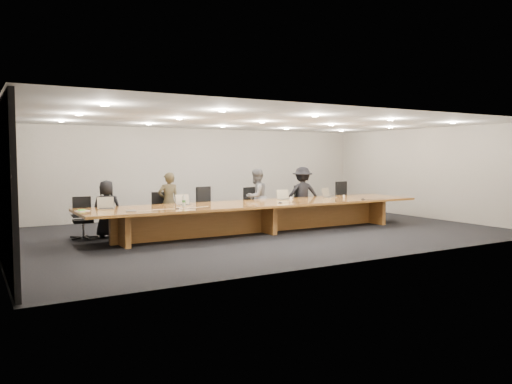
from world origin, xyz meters
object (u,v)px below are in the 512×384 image
at_px(laptop_b, 185,200).
at_px(amber_mug, 184,204).
at_px(chair_left, 161,212).
at_px(paper_cup_far, 344,196).
at_px(mic_left, 177,208).
at_px(person_d, 302,194).
at_px(paper_cup_near, 291,199).
at_px(chair_far_right, 347,199).
at_px(chair_right, 305,203).
at_px(laptop_e, 330,193).
at_px(chair_far_left, 83,218).
at_px(mic_right, 363,199).
at_px(mic_center, 280,203).
at_px(person_b, 169,202).
at_px(av_box, 131,211).
at_px(person_c, 256,197).
at_px(chair_mid_left, 209,207).
at_px(conference_table, 262,212).
at_px(chair_mid_right, 255,206).
at_px(person_a, 107,209).
at_px(laptop_a, 106,203).
at_px(water_bottle, 184,201).
at_px(laptop_d, 285,195).

distance_m(laptop_b, amber_mug, 0.10).
distance_m(chair_left, paper_cup_far, 5.16).
bearing_deg(laptop_b, mic_left, -126.74).
height_order(person_d, paper_cup_near, person_d).
bearing_deg(chair_far_right, chair_left, 171.25).
distance_m(chair_right, amber_mug, 4.33).
height_order(laptop_e, paper_cup_near, laptop_e).
distance_m(chair_far_left, chair_right, 6.35).
relative_size(chair_far_right, mic_right, 8.64).
height_order(chair_right, laptop_b, chair_right).
relative_size(chair_far_right, mic_center, 8.91).
bearing_deg(person_d, laptop_b, 34.82).
distance_m(chair_right, person_d, 0.28).
relative_size(person_b, av_box, 7.10).
bearing_deg(chair_left, chair_far_right, 13.10).
bearing_deg(person_c, chair_mid_left, -23.00).
xyz_separation_m(paper_cup_far, mic_center, (-2.50, -0.53, -0.02)).
bearing_deg(mic_left, laptop_e, 8.56).
distance_m(chair_far_left, av_box, 1.76).
height_order(person_d, mic_left, person_d).
xyz_separation_m(conference_table, av_box, (-3.47, -0.44, 0.25)).
height_order(chair_mid_right, mic_left, chair_mid_right).
height_order(person_c, mic_center, person_c).
xyz_separation_m(amber_mug, mic_right, (4.84, -0.84, -0.03)).
distance_m(chair_mid_left, mic_right, 4.17).
xyz_separation_m(chair_right, laptop_b, (-4.19, -0.93, 0.34)).
height_order(person_a, mic_right, person_a).
bearing_deg(laptop_a, chair_left, 39.09).
bearing_deg(conference_table, laptop_b, 172.25).
distance_m(person_c, mic_center, 1.52).
xyz_separation_m(water_bottle, amber_mug, (0.09, 0.19, -0.08)).
height_order(conference_table, laptop_d, laptop_d).
relative_size(chair_left, chair_mid_right, 0.96).
bearing_deg(mic_right, laptop_b, 169.55).
bearing_deg(mic_center, amber_mug, 165.37).
distance_m(paper_cup_near, mic_center, 0.88).
bearing_deg(mic_left, person_d, 19.57).
height_order(chair_left, paper_cup_near, chair_left).
relative_size(person_a, mic_right, 10.17).
bearing_deg(person_c, conference_table, 46.33).
height_order(person_d, laptop_d, person_d).
xyz_separation_m(chair_left, chair_right, (4.42, -0.10, 0.03)).
distance_m(laptop_a, mic_left, 1.57).
bearing_deg(person_c, mic_left, 7.75).
xyz_separation_m(laptop_b, laptop_e, (4.42, 0.05, 0.01)).
height_order(chair_mid_right, av_box, chair_mid_right).
xyz_separation_m(laptop_a, laptop_b, (1.83, -0.03, -0.01)).
xyz_separation_m(conference_table, amber_mug, (-2.01, 0.23, 0.28)).
xyz_separation_m(paper_cup_near, mic_center, (-0.69, -0.54, -0.03)).
bearing_deg(person_b, conference_table, 154.07).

